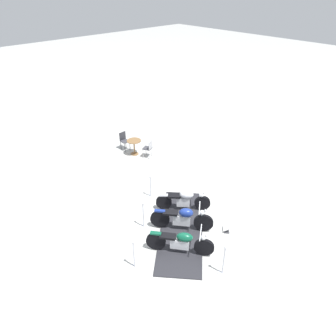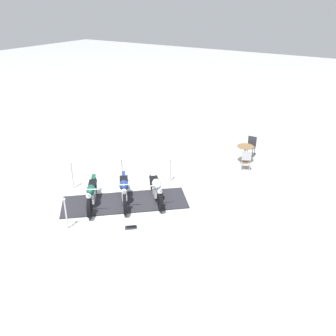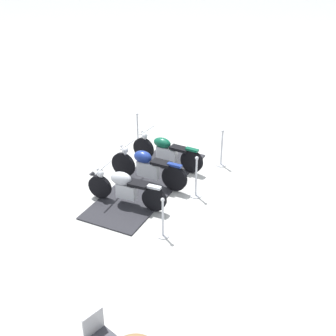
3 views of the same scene
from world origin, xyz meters
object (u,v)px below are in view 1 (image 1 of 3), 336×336
info_placard (226,228)px  motorcycle_forest (181,242)px  cafe_chair_across_table (124,140)px  cafe_table (134,144)px  stanchion_right_front (223,264)px  motorcycle_chrome (184,199)px  cafe_chair_near_table (149,147)px  stanchion_left_mid (144,219)px  stanchion_left_front (134,259)px  stanchion_left_rear (151,189)px  motorcycle_navy (183,218)px

info_placard → motorcycle_forest: bearing=-52.4°
cafe_chair_across_table → cafe_table: bearing=-0.0°
cafe_table → stanchion_right_front: bearing=-19.5°
motorcycle_chrome → cafe_table: 5.18m
motorcycle_chrome → cafe_chair_near_table: (-4.23, 1.78, 0.04)m
motorcycle_forest → info_placard: motorcycle_forest is taller
motorcycle_forest → stanchion_left_mid: stanchion_left_mid is taller
info_placard → cafe_chair_across_table: (-7.71, 1.13, 0.48)m
stanchion_left_front → stanchion_right_front: stanchion_right_front is taller
stanchion_right_front → cafe_chair_near_table: (-7.28, 3.18, 0.15)m
info_placard → cafe_chair_across_table: size_ratio=0.46×
stanchion_left_mid → stanchion_left_rear: 1.91m
motorcycle_forest → cafe_chair_across_table: size_ratio=1.99×
motorcycle_chrome → stanchion_left_mid: bearing=-144.4°
stanchion_left_mid → cafe_chair_across_table: stanchion_left_mid is taller
cafe_chair_near_table → info_placard: bearing=141.4°
motorcycle_chrome → cafe_chair_near_table: 4.59m
motorcycle_navy → info_placard: 1.69m
motorcycle_chrome → cafe_chair_across_table: size_ratio=1.69×
motorcycle_chrome → info_placard: bearing=-36.4°
motorcycle_navy → cafe_chair_across_table: motorcycle_navy is taller
motorcycle_navy → cafe_table: bearing=118.7°
stanchion_left_mid → info_placard: (2.23, 2.09, -0.31)m
cafe_table → stanchion_left_front: bearing=-38.3°
motorcycle_navy → stanchion_left_front: (0.19, -2.38, -0.17)m
stanchion_left_front → stanchion_right_front: size_ratio=0.98×
motorcycle_forest → stanchion_left_rear: (-3.10, 1.35, -0.13)m
stanchion_left_mid → stanchion_right_front: stanchion_right_front is taller
motorcycle_chrome → stanchion_left_rear: size_ratio=1.58×
stanchion_left_rear → stanchion_right_front: bearing=-12.4°
motorcycle_chrome → stanchion_right_front: (3.05, -1.40, -0.12)m
cafe_table → cafe_chair_near_table: cafe_chair_near_table is taller
stanchion_left_mid → info_placard: bearing=43.2°
stanchion_left_front → info_placard: size_ratio=2.59×
motorcycle_navy → motorcycle_chrome: 1.15m
motorcycle_navy → stanchion_left_rear: motorcycle_navy is taller
info_placard → cafe_chair_near_table: (-6.15, 1.50, 0.47)m
stanchion_left_front → cafe_chair_near_table: (-5.19, 5.03, 0.17)m
stanchion_left_mid → stanchion_right_front: (3.36, 0.41, 0.00)m
motorcycle_navy → stanchion_left_front: 2.39m
stanchion_left_rear → cafe_table: bearing=151.9°
stanchion_left_mid → info_placard: stanchion_left_mid is taller
info_placard → stanchion_left_front: bearing=-56.7°
stanchion_left_front → motorcycle_chrome: bearing=106.3°
motorcycle_navy → stanchion_left_mid: (-1.07, -0.95, -0.15)m
motorcycle_chrome → stanchion_left_rear: (-1.58, -0.38, -0.15)m
stanchion_left_mid → stanchion_left_front: stanchion_left_mid is taller
cafe_chair_across_table → motorcycle_chrome: bearing=-15.6°
cafe_chair_across_table → motorcycle_forest: bearing=-25.1°
info_placard → cafe_chair_across_table: 7.81m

